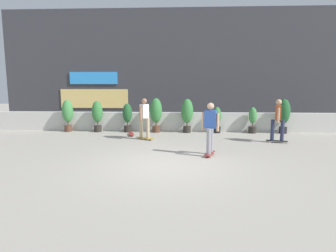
{
  "coord_description": "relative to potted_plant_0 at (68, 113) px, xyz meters",
  "views": [
    {
      "loc": [
        0.49,
        -8.03,
        2.31
      ],
      "look_at": [
        0.0,
        1.5,
        0.9
      ],
      "focal_mm": 31.17,
      "sensor_mm": 36.0,
      "label": 1
    }
  ],
  "objects": [
    {
      "name": "potted_plant_1",
      "position": [
        1.44,
        0.0,
        -0.03
      ],
      "size": [
        0.5,
        0.5,
        1.47
      ],
      "color": "#2D2823",
      "rests_on": "ground"
    },
    {
      "name": "potted_plant_7",
      "position": [
        10.14,
        -0.0,
        0.05
      ],
      "size": [
        0.56,
        0.56,
        1.59
      ],
      "color": "black",
      "rests_on": "ground"
    },
    {
      "name": "planter_wall",
      "position": [
        5.01,
        0.45,
        -0.44
      ],
      "size": [
        18.0,
        0.4,
        0.9
      ],
      "primitive_type": "cube",
      "color": "beige",
      "rests_on": "ground"
    },
    {
      "name": "ground_plane",
      "position": [
        5.01,
        -5.55,
        -0.89
      ],
      "size": [
        48.0,
        48.0,
        0.0
      ],
      "primitive_type": "plane",
      "color": "#A8A093"
    },
    {
      "name": "skater_far_right",
      "position": [
        6.37,
        -4.38,
        0.06
      ],
      "size": [
        0.54,
        0.82,
        1.7
      ],
      "color": "maroon",
      "rests_on": "ground"
    },
    {
      "name": "potted_plant_0",
      "position": [
        0.0,
        0.0,
        0.0
      ],
      "size": [
        0.52,
        0.52,
        1.52
      ],
      "color": "brown",
      "rests_on": "ground"
    },
    {
      "name": "potted_plant_2",
      "position": [
        2.88,
        0.0,
        -0.12
      ],
      "size": [
        0.44,
        0.44,
        1.36
      ],
      "color": "#2D2823",
      "rests_on": "ground"
    },
    {
      "name": "potted_plant_3",
      "position": [
        4.24,
        -0.0,
        0.06
      ],
      "size": [
        0.57,
        0.57,
        1.61
      ],
      "color": "brown",
      "rests_on": "ground"
    },
    {
      "name": "skateboard_near_camera",
      "position": [
        3.2,
        -0.87,
        -0.82
      ],
      "size": [
        0.39,
        0.82,
        0.08
      ],
      "color": "maroon",
      "rests_on": "ground"
    },
    {
      "name": "skater_by_wall_left",
      "position": [
        3.93,
        -1.83,
        0.06
      ],
      "size": [
        0.78,
        0.59,
        1.7
      ],
      "color": "#BF8C26",
      "rests_on": "ground"
    },
    {
      "name": "skater_by_wall_right",
      "position": [
        9.18,
        -2.18,
        0.06
      ],
      "size": [
        0.82,
        0.54,
        1.7
      ],
      "color": "black",
      "rests_on": "ground"
    },
    {
      "name": "potted_plant_4",
      "position": [
        5.7,
        0.0,
        0.04
      ],
      "size": [
        0.55,
        0.55,
        1.58
      ],
      "color": "#2D2823",
      "rests_on": "ground"
    },
    {
      "name": "potted_plant_5",
      "position": [
        7.09,
        0.0,
        -0.24
      ],
      "size": [
        0.37,
        0.37,
        1.21
      ],
      "color": "black",
      "rests_on": "ground"
    },
    {
      "name": "potted_plant_6",
      "position": [
        8.73,
        -0.0,
        -0.25
      ],
      "size": [
        0.37,
        0.37,
        1.2
      ],
      "color": "#2D2823",
      "rests_on": "ground"
    },
    {
      "name": "building_backdrop",
      "position": [
        5.0,
        4.45,
        2.36
      ],
      "size": [
        20.0,
        2.08,
        6.5
      ],
      "color": "#38383D",
      "rests_on": "ground"
    }
  ]
}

